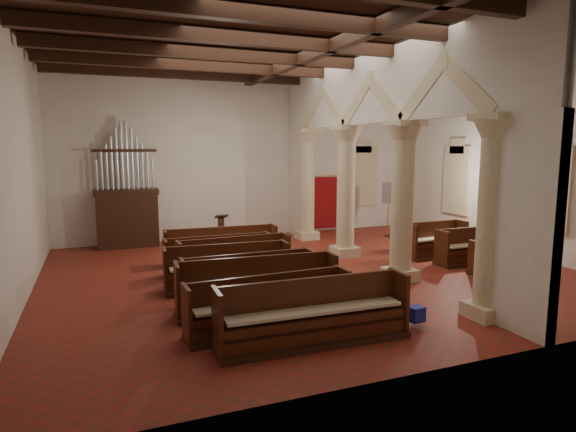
# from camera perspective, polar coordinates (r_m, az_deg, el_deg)

# --- Properties ---
(floor) EXTENTS (14.00, 14.00, 0.00)m
(floor) POSITION_cam_1_polar(r_m,az_deg,el_deg) (13.34, 2.96, -6.70)
(floor) COLOR maroon
(floor) RESTS_ON ground
(ceiling) EXTENTS (14.00, 14.00, 0.00)m
(ceiling) POSITION_cam_1_polar(r_m,az_deg,el_deg) (13.14, 3.17, 19.47)
(ceiling) COLOR #311B10
(ceiling) RESTS_ON wall_back
(wall_back) EXTENTS (14.00, 0.02, 6.00)m
(wall_back) POSITION_cam_1_polar(r_m,az_deg,el_deg) (18.52, -4.76, 6.87)
(wall_back) COLOR beige
(wall_back) RESTS_ON floor
(wall_front) EXTENTS (14.00, 0.02, 6.00)m
(wall_front) POSITION_cam_1_polar(r_m,az_deg,el_deg) (7.86, 21.68, 4.43)
(wall_front) COLOR beige
(wall_front) RESTS_ON floor
(wall_left) EXTENTS (0.02, 12.00, 6.00)m
(wall_left) POSITION_cam_1_polar(r_m,az_deg,el_deg) (11.84, -29.60, 5.04)
(wall_left) COLOR beige
(wall_left) RESTS_ON floor
(wall_right) EXTENTS (0.02, 12.00, 6.00)m
(wall_right) POSITION_cam_1_polar(r_m,az_deg,el_deg) (17.05, 25.10, 6.00)
(wall_right) COLOR beige
(wall_right) RESTS_ON floor
(ceiling_beams) EXTENTS (13.80, 11.80, 0.30)m
(ceiling_beams) POSITION_cam_1_polar(r_m,az_deg,el_deg) (13.11, 3.16, 18.69)
(ceiling_beams) COLOR #331A10
(ceiling_beams) RESTS_ON wall_back
(arcade) EXTENTS (0.90, 11.90, 6.00)m
(arcade) POSITION_cam_1_polar(r_m,az_deg,el_deg) (13.74, 10.00, 8.64)
(arcade) COLOR beige
(arcade) RESTS_ON floor
(window_right_a) EXTENTS (0.03, 1.00, 2.20)m
(window_right_a) POSITION_cam_1_polar(r_m,az_deg,el_deg) (16.08, 28.75, 2.81)
(window_right_a) COLOR #34765D
(window_right_a) RESTS_ON wall_right
(window_right_b) EXTENTS (0.03, 1.00, 2.20)m
(window_right_b) POSITION_cam_1_polar(r_m,az_deg,el_deg) (18.88, 19.39, 4.02)
(window_right_b) COLOR #34765D
(window_right_b) RESTS_ON wall_right
(window_back) EXTENTS (1.00, 0.03, 2.20)m
(window_back) POSITION_cam_1_polar(r_m,az_deg,el_deg) (20.55, 8.79, 4.70)
(window_back) COLOR #34765D
(window_back) RESTS_ON wall_back
(pipe_organ) EXTENTS (2.10, 0.85, 4.40)m
(pipe_organ) POSITION_cam_1_polar(r_m,az_deg,el_deg) (17.36, -18.56, 0.98)
(pipe_organ) COLOR #331A10
(pipe_organ) RESTS_ON floor
(lectern) EXTENTS (0.44, 0.44, 1.07)m
(lectern) POSITION_cam_1_polar(r_m,az_deg,el_deg) (17.35, -7.92, -1.78)
(lectern) COLOR #352011
(lectern) RESTS_ON floor
(dossal_curtain) EXTENTS (1.80, 0.07, 2.17)m
(dossal_curtain) POSITION_cam_1_polar(r_m,az_deg,el_deg) (19.88, 5.08, 1.65)
(dossal_curtain) COLOR maroon
(dossal_curtain) RESTS_ON floor
(processional_banner) EXTENTS (0.49, 0.62, 2.26)m
(processional_banner) POSITION_cam_1_polar(r_m,az_deg,el_deg) (18.77, 11.80, -0.06)
(processional_banner) COLOR #331A10
(processional_banner) RESTS_ON floor
(hymnal_box_a) EXTENTS (0.33, 0.28, 0.29)m
(hymnal_box_a) POSITION_cam_1_polar(r_m,az_deg,el_deg) (9.76, 14.95, -11.16)
(hymnal_box_a) COLOR navy
(hymnal_box_a) RESTS_ON floor
(hymnal_box_b) EXTENTS (0.36, 0.30, 0.35)m
(hymnal_box_b) POSITION_cam_1_polar(r_m,az_deg,el_deg) (10.99, 10.06, -8.62)
(hymnal_box_b) COLOR #153796
(hymnal_box_b) RESTS_ON floor
(hymnal_box_c) EXTENTS (0.42, 0.38, 0.34)m
(hymnal_box_c) POSITION_cam_1_polar(r_m,az_deg,el_deg) (12.63, 1.98, -6.30)
(hymnal_box_c) COLOR #151895
(hymnal_box_c) RESTS_ON floor
(tube_heater_a) EXTENTS (1.10, 0.47, 0.11)m
(tube_heater_a) POSITION_cam_1_polar(r_m,az_deg,el_deg) (8.91, -1.40, -13.37)
(tube_heater_a) COLOR white
(tube_heater_a) RESTS_ON floor
(tube_heater_b) EXTENTS (1.02, 0.36, 0.10)m
(tube_heater_b) POSITION_cam_1_polar(r_m,az_deg,el_deg) (9.75, 0.91, -11.43)
(tube_heater_b) COLOR silver
(tube_heater_b) RESTS_ON floor
(nave_pew_0) EXTENTS (3.52, 0.86, 1.14)m
(nave_pew_0) POSITION_cam_1_polar(r_m,az_deg,el_deg) (8.66, 3.10, -12.52)
(nave_pew_0) COLOR #331A10
(nave_pew_0) RESTS_ON floor
(nave_pew_1) EXTENTS (3.22, 0.83, 1.05)m
(nave_pew_1) POSITION_cam_1_polar(r_m,az_deg,el_deg) (9.21, -2.15, -11.41)
(nave_pew_1) COLOR #331A10
(nave_pew_1) RESTS_ON floor
(nave_pew_2) EXTENTS (3.42, 0.99, 1.15)m
(nave_pew_2) POSITION_cam_1_polar(r_m,az_deg,el_deg) (10.22, -3.58, -9.21)
(nave_pew_2) COLOR #331A10
(nave_pew_2) RESTS_ON floor
(nave_pew_3) EXTENTS (2.97, 0.74, 1.10)m
(nave_pew_3) POSITION_cam_1_polar(r_m,az_deg,el_deg) (10.76, -4.54, -8.41)
(nave_pew_3) COLOR #331A10
(nave_pew_3) RESTS_ON floor
(nave_pew_4) EXTENTS (3.04, 0.93, 1.09)m
(nave_pew_4) POSITION_cam_1_polar(r_m,az_deg,el_deg) (11.86, -7.20, -6.88)
(nave_pew_4) COLOR #331A10
(nave_pew_4) RESTS_ON floor
(nave_pew_5) EXTENTS (3.00, 0.84, 1.08)m
(nave_pew_5) POSITION_cam_1_polar(r_m,az_deg,el_deg) (12.81, -6.32, -5.75)
(nave_pew_5) COLOR #331A10
(nave_pew_5) RESTS_ON floor
(nave_pew_6) EXTENTS (2.96, 0.70, 1.01)m
(nave_pew_6) POSITION_cam_1_polar(r_m,az_deg,el_deg) (13.39, -8.13, -5.26)
(nave_pew_6) COLOR #331A10
(nave_pew_6) RESTS_ON floor
(nave_pew_7) EXTENTS (3.34, 0.85, 1.06)m
(nave_pew_7) POSITION_cam_1_polar(r_m,az_deg,el_deg) (14.47, -7.84, -4.16)
(nave_pew_7) COLOR #331A10
(nave_pew_7) RESTS_ON floor
(aisle_pew_0) EXTENTS (1.87, 0.73, 0.96)m
(aisle_pew_0) POSITION_cam_1_polar(r_m,az_deg,el_deg) (14.45, 23.86, -4.94)
(aisle_pew_0) COLOR #331A10
(aisle_pew_0) RESTS_ON floor
(aisle_pew_1) EXTENTS (1.84, 0.71, 1.06)m
(aisle_pew_1) POSITION_cam_1_polar(r_m,az_deg,el_deg) (15.12, 20.34, -4.03)
(aisle_pew_1) COLOR #331A10
(aisle_pew_1) RESTS_ON floor
(aisle_pew_2) EXTENTS (2.08, 0.83, 1.11)m
(aisle_pew_2) POSITION_cam_1_polar(r_m,az_deg,el_deg) (15.75, 17.10, -3.34)
(aisle_pew_2) COLOR #331A10
(aisle_pew_2) RESTS_ON floor
(aisle_pew_3) EXTENTS (1.66, 0.68, 0.95)m
(aisle_pew_3) POSITION_cam_1_polar(r_m,az_deg,el_deg) (16.62, 16.17, -2.90)
(aisle_pew_3) COLOR #331A10
(aisle_pew_3) RESTS_ON floor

